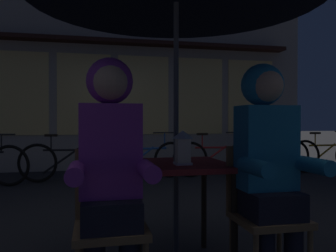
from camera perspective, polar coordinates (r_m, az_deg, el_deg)
cafe_table at (r=2.47m, az=1.34°, el=-8.40°), size 0.72×0.72×0.74m
lantern at (r=2.34m, az=2.45°, el=-3.44°), size 0.11×0.11×0.23m
chair_left at (r=2.08m, az=-9.51°, el=-14.39°), size 0.40×0.40×0.87m
chair_right at (r=2.33m, az=15.43°, el=-12.74°), size 0.40×0.40×0.87m
person_left_hooded at (r=1.96m, az=-9.45°, el=-4.70°), size 0.45×0.56×1.40m
person_right_hooded at (r=2.22m, az=16.15°, el=-4.06°), size 0.45×0.56×1.40m
shopfront_building at (r=8.04m, az=-13.63°, el=15.57°), size 10.00×0.93×6.20m
bicycle_second at (r=6.14m, az=-16.13°, el=-5.66°), size 1.68×0.23×0.84m
bicycle_third at (r=6.20m, az=-3.95°, el=-5.57°), size 1.66×0.33×0.84m
bicycle_fourth at (r=6.53m, az=8.10°, el=-5.26°), size 1.67×0.25×0.84m
bicycle_fifth at (r=7.14m, az=16.60°, el=-4.76°), size 1.68×0.08×0.84m
bicycle_furthest at (r=7.77m, az=24.80°, el=-4.35°), size 1.68×0.08×0.84m
potted_plant at (r=7.14m, az=17.55°, el=-3.18°), size 0.60×0.60×0.92m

